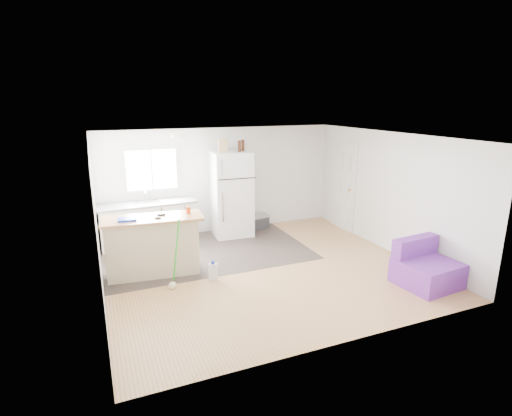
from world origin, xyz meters
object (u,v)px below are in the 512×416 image
at_px(peninsula, 153,246).
at_px(cooler, 259,221).
at_px(blue_tray, 127,219).
at_px(cleaner_jug, 213,271).
at_px(bottle_left, 239,146).
at_px(refrigerator, 231,194).
at_px(kitchen_cabinets, 148,223).
at_px(cardboard_box, 223,145).
at_px(bottle_right, 243,145).
at_px(mop, 174,275).
at_px(red_cup, 188,210).
at_px(purple_seat, 425,269).

bearing_deg(peninsula, cooler, 37.34).
height_order(peninsula, blue_tray, blue_tray).
distance_m(cleaner_jug, bottle_left, 3.05).
height_order(refrigerator, cooler, refrigerator).
relative_size(kitchen_cabinets, cleaner_jug, 6.03).
bearing_deg(bottle_left, cardboard_box, 169.13).
height_order(refrigerator, bottle_right, bottle_right).
relative_size(cooler, bottle_left, 2.05).
height_order(refrigerator, mop, refrigerator).
distance_m(peninsula, refrigerator, 2.54).
bearing_deg(red_cup, cardboard_box, 52.20).
relative_size(kitchen_cabinets, refrigerator, 1.08).
height_order(cooler, red_cup, red_cup).
relative_size(purple_seat, cleaner_jug, 2.85).
bearing_deg(blue_tray, purple_seat, -25.24).
xyz_separation_m(refrigerator, cooler, (0.73, 0.15, -0.78)).
distance_m(peninsula, purple_seat, 4.66).
distance_m(kitchen_cabinets, purple_seat, 5.49).
xyz_separation_m(blue_tray, bottle_right, (2.67, 1.55, 0.96)).
height_order(kitchen_cabinets, blue_tray, kitchen_cabinets).
height_order(cleaner_jug, bottle_right, bottle_right).
relative_size(blue_tray, cardboard_box, 1.00).
distance_m(blue_tray, cardboard_box, 2.84).
xyz_separation_m(purple_seat, blue_tray, (-4.52, 2.13, 0.79)).
relative_size(kitchen_cabinets, peninsula, 1.17).
relative_size(kitchen_cabinets, mop, 1.73).
xyz_separation_m(purple_seat, bottle_right, (-1.85, 3.68, 1.76)).
bearing_deg(blue_tray, cardboard_box, 34.48).
bearing_deg(bottle_left, mop, -132.77).
distance_m(refrigerator, cardboard_box, 1.12).
height_order(refrigerator, purple_seat, refrigerator).
height_order(cleaner_jug, red_cup, red_cup).
relative_size(refrigerator, cleaner_jug, 5.56).
distance_m(mop, blue_tray, 1.22).
xyz_separation_m(red_cup, bottle_left, (1.50, 1.41, 0.92)).
bearing_deg(mop, cleaner_jug, -15.08).
relative_size(cardboard_box, bottle_right, 1.20).
bearing_deg(blue_tray, kitchen_cabinets, 71.89).
height_order(kitchen_cabinets, cleaner_jug, kitchen_cabinets).
xyz_separation_m(peninsula, cardboard_box, (1.80, 1.48, 1.52)).
xyz_separation_m(kitchen_cabinets, mop, (0.07, -2.30, -0.23)).
xyz_separation_m(kitchen_cabinets, blue_tray, (-0.54, -1.64, 0.60)).
height_order(cardboard_box, bottle_left, cardboard_box).
height_order(bottle_left, bottle_right, same).
distance_m(purple_seat, red_cup, 4.17).
bearing_deg(cardboard_box, bottle_left, -10.87).
height_order(cooler, bottle_right, bottle_right).
xyz_separation_m(refrigerator, bottle_left, (0.16, -0.11, 1.08)).
xyz_separation_m(cleaner_jug, red_cup, (-0.24, 0.64, 0.96)).
xyz_separation_m(peninsula, mop, (0.21, -0.68, -0.30)).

